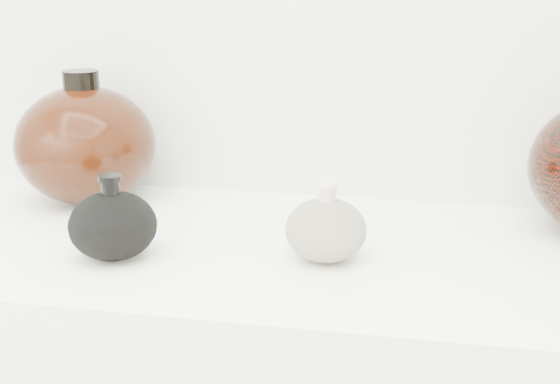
# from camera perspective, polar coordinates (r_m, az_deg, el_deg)

# --- Properties ---
(black_gourd_vase) EXTENTS (0.12, 0.12, 0.12)m
(black_gourd_vase) POSITION_cam_1_polar(r_m,az_deg,el_deg) (1.06, -12.13, -2.36)
(black_gourd_vase) COLOR black
(black_gourd_vase) RESTS_ON display_counter
(cream_gourd_vase) EXTENTS (0.13, 0.13, 0.11)m
(cream_gourd_vase) POSITION_cam_1_polar(r_m,az_deg,el_deg) (1.03, 3.37, -2.74)
(cream_gourd_vase) COLOR beige
(cream_gourd_vase) RESTS_ON display_counter
(left_round_pot) EXTENTS (0.29, 0.29, 0.22)m
(left_round_pot) POSITION_cam_1_polar(r_m,az_deg,el_deg) (1.31, -14.04, 3.40)
(left_round_pot) COLOR black
(left_round_pot) RESTS_ON display_counter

